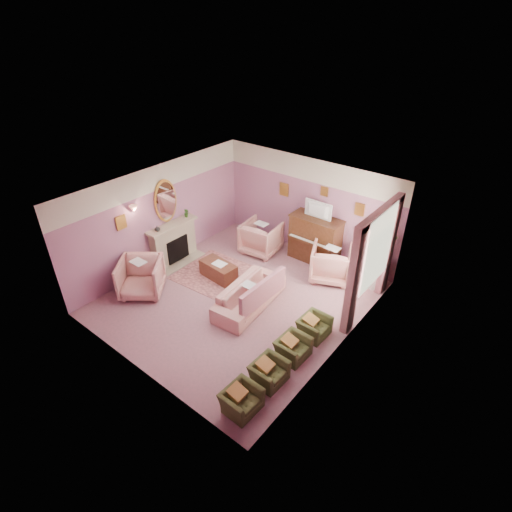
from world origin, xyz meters
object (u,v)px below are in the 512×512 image
Objects in this scene: piano at (315,240)px; olive_chair_a at (241,397)px; coffee_table at (218,270)px; olive_chair_b at (269,369)px; side_table at (375,273)px; olive_chair_d at (314,324)px; olive_chair_c at (293,345)px; floral_armchair_right at (331,261)px; floral_armchair_left at (261,236)px; sofa at (250,291)px; floral_armchair_front at (141,276)px; television at (317,209)px.

piano is 2.07× the size of olive_chair_a.
olive_chair_a is at bearing -72.29° from piano.
piano is 2.83m from coffee_table.
olive_chair_b is at bearing 90.00° from olive_chair_a.
side_table is at bearing 87.25° from olive_chair_a.
olive_chair_c is at bearing -90.00° from olive_chair_d.
floral_armchair_left is at bearing -178.24° from floral_armchair_right.
floral_armchair_right is (0.82, -0.53, -0.13)m from piano.
sofa is 2.75m from floral_armchair_front.
floral_armchair_right is at bearing -32.64° from piano.
olive_chair_a is at bearing -41.33° from coffee_table.
sofa is 2.33m from olive_chair_b.
olive_chair_b and olive_chair_d have the same top height.
floral_armchair_left is at bearing 72.34° from floral_armchair_front.
sofa reaches higher than coffee_table.
coffee_table is 3.69m from olive_chair_b.
television is 1.44m from floral_armchair_right.
sofa is 3.01× the size of side_table.
olive_chair_c is (1.63, -3.43, -1.31)m from television.
floral_armchair_front is 4.19m from olive_chair_b.
floral_armchair_left is at bearing 146.19° from olive_chair_d.
floral_armchair_front is at bearing -121.51° from coffee_table.
floral_armchair_front is at bearing 176.49° from olive_chair_b.
olive_chair_b is at bearing -68.95° from television.
piano is 1.57m from floral_armchair_left.
floral_armchair_right is at bearing 1.76° from floral_armchair_left.
floral_armchair_right is (0.93, 2.23, 0.10)m from sofa.
sofa is at bearing -15.97° from coffee_table.
coffee_table is 1.48× the size of olive_chair_c.
sofa reaches higher than olive_chair_b.
side_table is at bearing -0.86° from television.
coffee_table is 0.96× the size of floral_armchair_front.
floral_armchair_front is 1.49× the size of side_table.
piano is 1.90m from side_table.
television reaches higher than floral_armchair_right.
piano is at bearing 177.61° from side_table.
sofa is at bearing 126.39° from olive_chair_a.
floral_armchair_right reaches higher than olive_chair_c.
olive_chair_c and olive_chair_d have the same top height.
floral_armchair_right is 2.29m from olive_chair_d.
olive_chair_d is at bearing -33.81° from floral_armchair_left.
floral_armchair_front is (-2.54, -4.04, -0.13)m from piano.
sofa is 2.02× the size of floral_armchair_right.
floral_armchair_left reaches higher than side_table.
floral_armchair_left is 3.71m from olive_chair_d.
floral_armchair_left is 1.00× the size of floral_armchair_front.
olive_chair_b reaches higher than coffee_table.
coffee_table is 1.47m from sofa.
floral_armchair_front reaches higher than olive_chair_a.
piano is 0.95m from television.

